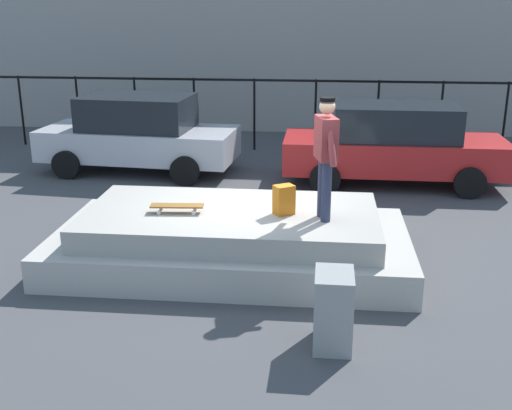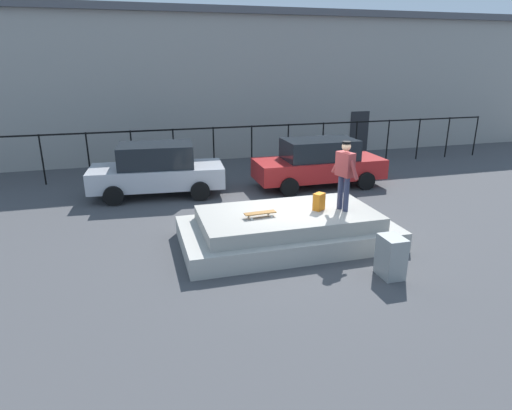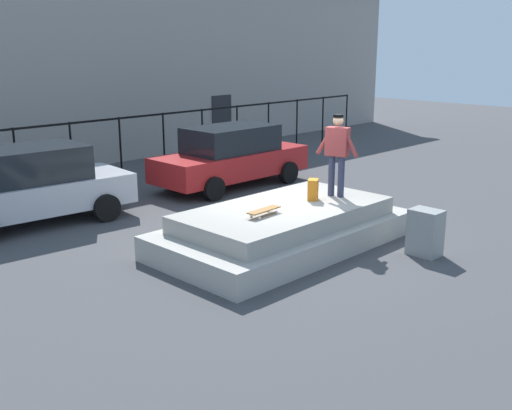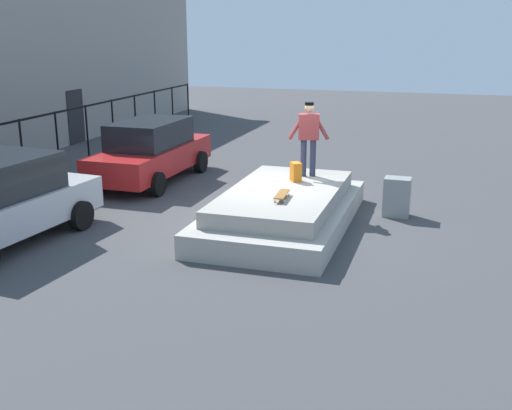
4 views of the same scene
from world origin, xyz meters
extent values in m
plane|color=#424244|center=(0.00, 0.00, 0.00)|extent=(60.00, 60.00, 0.00)
cube|color=#ADA89E|center=(-0.36, -0.41, 0.24)|extent=(5.33, 2.80, 0.49)
cube|color=#A09B91|center=(-0.36, -0.41, 0.66)|extent=(4.37, 2.30, 0.34)
cylinder|color=#2D334C|center=(1.00, -0.53, 1.27)|extent=(0.14, 0.14, 0.88)
cylinder|color=#2D334C|center=(1.05, -0.74, 1.27)|extent=(0.14, 0.14, 0.88)
cube|color=maroon|center=(1.02, -0.63, 2.01)|extent=(0.35, 0.52, 0.60)
cylinder|color=maroon|center=(0.95, -0.35, 1.99)|extent=(0.18, 0.40, 0.58)
cylinder|color=maroon|center=(1.09, -0.91, 1.99)|extent=(0.18, 0.40, 0.58)
sphere|color=tan|center=(1.02, -0.63, 2.45)|extent=(0.22, 0.22, 0.22)
cylinder|color=black|center=(1.02, -0.63, 2.55)|extent=(0.25, 0.25, 0.05)
cube|color=brown|center=(-1.13, -0.58, 0.94)|extent=(0.80, 0.26, 0.02)
cylinder|color=silver|center=(-1.40, -0.50, 0.86)|extent=(0.06, 0.03, 0.06)
cylinder|color=silver|center=(-1.38, -0.70, 0.86)|extent=(0.06, 0.03, 0.06)
cylinder|color=silver|center=(-0.89, -0.46, 0.86)|extent=(0.06, 0.03, 0.06)
cylinder|color=silver|center=(-0.87, -0.66, 0.86)|extent=(0.06, 0.03, 0.06)
cube|color=orange|center=(0.44, -0.48, 1.05)|extent=(0.34, 0.32, 0.44)
cube|color=#B7B7BC|center=(-3.23, 4.75, 0.67)|extent=(4.59, 2.20, 0.69)
cube|color=black|center=(-3.23, 4.75, 1.39)|extent=(2.58, 1.81, 0.75)
cylinder|color=black|center=(-4.52, 5.79, 0.32)|extent=(0.66, 0.27, 0.64)
cylinder|color=black|center=(-4.68, 3.94, 0.32)|extent=(0.66, 0.27, 0.64)
cylinder|color=black|center=(-1.77, 5.55, 0.32)|extent=(0.66, 0.27, 0.64)
cylinder|color=black|center=(-1.93, 3.70, 0.32)|extent=(0.66, 0.27, 0.64)
cube|color=#B21E1E|center=(2.53, 4.25, 0.67)|extent=(4.70, 1.78, 0.70)
cube|color=black|center=(2.53, 4.25, 1.37)|extent=(2.59, 1.56, 0.72)
cylinder|color=black|center=(1.08, 5.16, 0.32)|extent=(0.64, 0.22, 0.64)
cylinder|color=black|center=(1.07, 3.36, 0.32)|extent=(0.64, 0.22, 0.64)
cylinder|color=black|center=(3.98, 5.14, 0.32)|extent=(0.64, 0.22, 0.64)
cylinder|color=black|center=(3.97, 3.34, 0.32)|extent=(0.64, 0.22, 0.64)
cube|color=gray|center=(1.15, -2.73, 0.46)|extent=(0.44, 0.60, 0.91)
cylinder|color=black|center=(-7.20, 7.22, 0.94)|extent=(0.06, 0.06, 1.89)
cylinder|color=black|center=(-5.60, 7.22, 0.94)|extent=(0.06, 0.06, 1.89)
cylinder|color=black|center=(-4.00, 7.22, 0.94)|extent=(0.06, 0.06, 1.89)
cylinder|color=black|center=(-2.40, 7.22, 0.94)|extent=(0.06, 0.06, 1.89)
cylinder|color=black|center=(-0.80, 7.22, 0.94)|extent=(0.06, 0.06, 1.89)
cylinder|color=black|center=(0.80, 7.22, 0.94)|extent=(0.06, 0.06, 1.89)
cylinder|color=black|center=(2.40, 7.22, 0.94)|extent=(0.06, 0.06, 1.89)
cylinder|color=black|center=(4.00, 7.22, 0.94)|extent=(0.06, 0.06, 1.89)
cylinder|color=black|center=(5.60, 7.22, 0.94)|extent=(0.06, 0.06, 1.89)
cylinder|color=black|center=(7.20, 7.22, 0.94)|extent=(0.06, 0.06, 1.89)
cylinder|color=black|center=(8.80, 7.22, 0.94)|extent=(0.06, 0.06, 1.89)
cylinder|color=black|center=(10.40, 7.22, 0.94)|extent=(0.06, 0.06, 1.89)
cylinder|color=black|center=(12.00, 7.22, 0.94)|extent=(0.06, 0.06, 1.89)
cube|color=black|center=(0.00, 7.22, 1.85)|extent=(24.00, 0.04, 0.06)
cube|color=gray|center=(0.00, 13.85, 3.16)|extent=(35.39, 8.37, 6.32)
cube|color=#4C4C51|center=(0.00, 13.85, 6.47)|extent=(36.10, 8.79, 0.30)
cube|color=#262628|center=(7.08, 9.65, 1.00)|extent=(1.00, 0.06, 2.00)
camera|label=1|loc=(0.93, -9.31, 3.85)|focal=44.48mm
camera|label=2|loc=(-3.94, -10.08, 4.46)|focal=30.62mm
camera|label=3|loc=(-9.22, -8.35, 4.03)|focal=43.04mm
camera|label=4|loc=(-13.02, -3.76, 4.25)|focal=43.49mm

